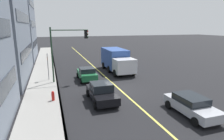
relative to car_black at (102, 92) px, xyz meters
The scene contains 11 objects.
ground 3.30m from the car_black, 48.61° to the right, with size 200.00×200.00×0.00m, color black.
sidewalk_slab 5.17m from the car_black, 65.48° to the left, with size 80.00×2.97×0.15m, color gray.
curb_edge 3.95m from the car_black, 56.85° to the left, with size 80.00×0.16×0.15m, color slate.
lane_stripe_center 3.30m from the car_black, 48.61° to the right, with size 80.00×0.16×0.01m, color #D8CC4C.
car_black is the anchor object (origin of this frame).
car_silver 6.74m from the car_black, 129.64° to the right, with size 4.21×1.89×1.36m.
car_green 6.56m from the car_black, ahead, with size 3.82×1.91×1.45m.
truck_blue 10.77m from the car_black, 25.93° to the right, with size 7.29×2.68×2.95m.
traffic_light_mast 7.47m from the car_black, 18.33° to the left, with size 0.28×3.96×5.89m.
street_sign_post 8.64m from the car_black, 28.42° to the left, with size 0.60×0.08×3.10m.
fire_hydrant 3.91m from the car_black, 75.32° to the left, with size 0.24×0.24×0.94m.
Camera 1 is at (-16.27, 6.17, 5.99)m, focal length 30.47 mm.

